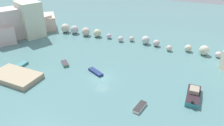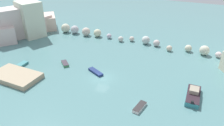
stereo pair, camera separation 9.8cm
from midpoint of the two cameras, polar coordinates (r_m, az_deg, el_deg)
The scene contains 9 objects.
cove_water at distance 42.98m, azimuth -2.68°, elevation -4.02°, with size 160.00×160.00×0.00m, color slate.
cliff_headland_left at distance 70.15m, azimuth -21.98°, elevation 10.01°, with size 14.97×25.52×10.09m.
rock_breakwater at distance 60.74m, azimuth 0.91°, elevation 7.18°, with size 45.56×3.79×2.68m.
stone_dock at distance 46.72m, azimuth -24.32°, elevation -3.22°, with size 9.77×5.55×0.99m, color tan.
moored_boat_0 at distance 44.65m, azimuth -4.34°, elevation -2.38°, with size 4.01×2.72×0.47m.
moored_boat_2 at distance 48.83m, azimuth -12.42°, elevation -0.14°, with size 2.99×2.85×0.51m.
moored_boat_3 at distance 35.54m, azimuth 7.47°, elevation -11.62°, with size 1.60×3.25×0.53m.
moored_boat_4 at distance 51.42m, azimuth -22.81°, elevation -0.30°, with size 1.51×2.45×0.52m.
moored_boat_5 at distance 39.90m, azimuth 21.01°, elevation -7.99°, with size 2.36×5.99×1.57m.
Camera 2 is at (16.91, -32.22, 22.87)m, focal length 34.14 mm.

